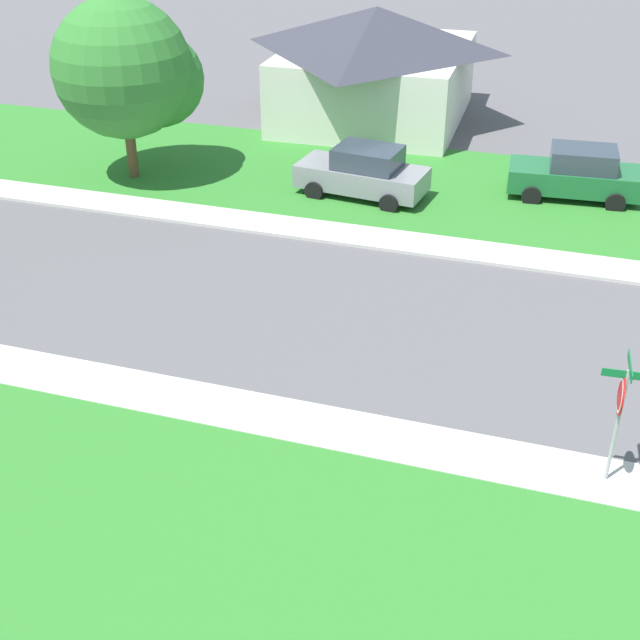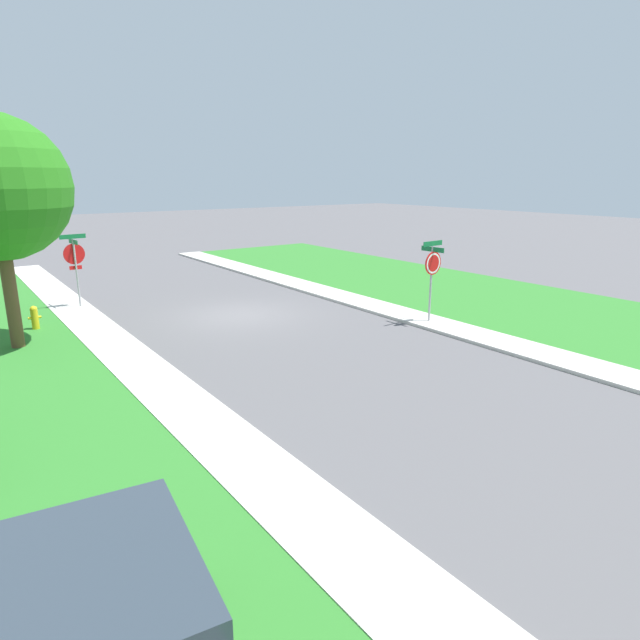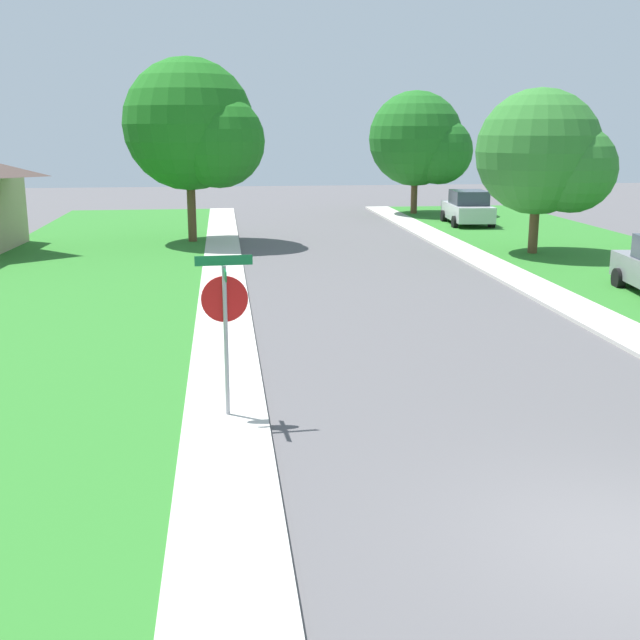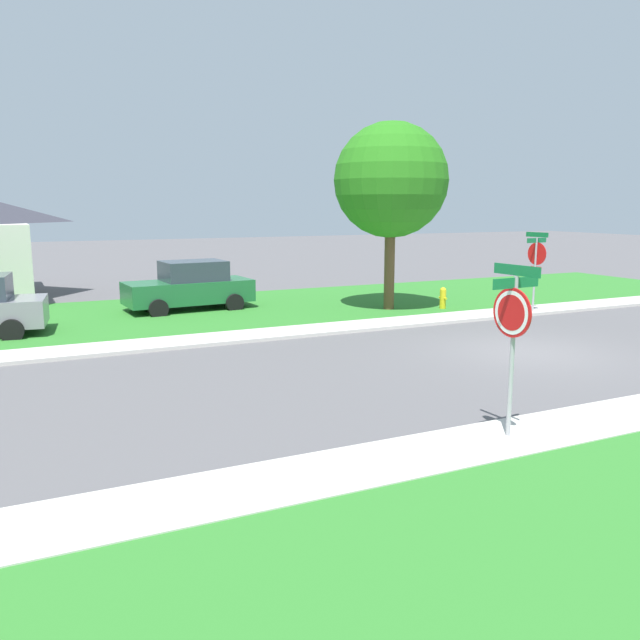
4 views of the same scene
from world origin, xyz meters
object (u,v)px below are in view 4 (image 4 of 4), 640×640
(car_green_across_road, at_px, (190,286))
(stop_sign_far_corner, at_px, (513,323))
(tree_sidewalk_mid, at_px, (391,184))
(stop_sign_near_corner, at_px, (536,259))
(fire_hydrant, at_px, (443,298))

(car_green_across_road, bearing_deg, stop_sign_far_corner, -174.63)
(stop_sign_far_corner, height_order, car_green_across_road, stop_sign_far_corner)
(tree_sidewalk_mid, bearing_deg, stop_sign_far_corner, 156.82)
(stop_sign_near_corner, bearing_deg, fire_hydrant, 52.36)
(tree_sidewalk_mid, relative_size, fire_hydrant, 7.77)
(stop_sign_near_corner, relative_size, stop_sign_far_corner, 1.00)
(stop_sign_far_corner, height_order, fire_hydrant, stop_sign_far_corner)
(stop_sign_near_corner, height_order, fire_hydrant, stop_sign_near_corner)
(car_green_across_road, distance_m, tree_sidewalk_mid, 7.81)
(stop_sign_far_corner, bearing_deg, car_green_across_road, 5.37)
(stop_sign_far_corner, bearing_deg, stop_sign_near_corner, -45.23)
(stop_sign_far_corner, distance_m, fire_hydrant, 12.88)
(stop_sign_near_corner, xyz_separation_m, tree_sidewalk_mid, (2.81, 4.04, 2.49))
(stop_sign_near_corner, distance_m, fire_hydrant, 3.37)
(stop_sign_near_corner, bearing_deg, tree_sidewalk_mid, 55.18)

